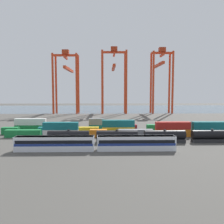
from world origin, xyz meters
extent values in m
plane|color=#4C4944|center=(0.00, 40.00, 0.00)|extent=(420.00, 420.00, 0.00)
cube|color=#475B6B|center=(0.00, 142.87, 0.00)|extent=(400.00, 110.00, 0.01)
cube|color=silver|center=(-12.58, -20.46, 1.95)|extent=(20.83, 3.10, 3.90)
cube|color=navy|center=(-12.58, -20.46, 1.85)|extent=(20.41, 3.14, 0.64)
cube|color=black|center=(-12.58, -20.46, 2.63)|extent=(19.99, 3.13, 0.90)
cube|color=slate|center=(-12.58, -20.46, 3.72)|extent=(20.62, 2.85, 0.36)
cube|color=silver|center=(9.15, -20.46, 1.95)|extent=(20.83, 3.10, 3.90)
cube|color=navy|center=(9.15, -20.46, 1.85)|extent=(20.41, 3.14, 0.64)
cube|color=black|center=(9.15, -20.46, 2.63)|extent=(19.99, 3.13, 0.90)
cube|color=slate|center=(9.15, -20.46, 3.72)|extent=(20.62, 2.85, 0.36)
cube|color=#232326|center=(-10.48, -11.00, 0.55)|extent=(12.57, 2.50, 1.10)
cylinder|color=black|center=(-10.48, -11.00, 2.45)|extent=(12.57, 2.71, 2.71)
cylinder|color=black|center=(-10.48, -11.00, 3.99)|extent=(0.70, 0.70, 0.36)
cube|color=#232326|center=(4.39, -11.00, 0.55)|extent=(12.57, 2.50, 1.10)
cylinder|color=black|center=(4.39, -11.00, 2.45)|extent=(12.57, 2.71, 2.71)
cylinder|color=black|center=(4.39, -11.00, 3.99)|extent=(0.70, 0.70, 0.36)
cube|color=#232326|center=(19.25, -11.00, 0.55)|extent=(12.57, 2.50, 1.10)
cylinder|color=black|center=(19.25, -11.00, 2.45)|extent=(12.57, 2.71, 2.71)
cylinder|color=black|center=(19.25, -11.00, 3.99)|extent=(0.70, 0.70, 0.36)
cube|color=#232326|center=(34.11, -11.00, 0.55)|extent=(12.57, 2.50, 1.10)
cylinder|color=black|center=(34.11, -11.00, 2.45)|extent=(12.57, 2.71, 2.71)
cylinder|color=black|center=(34.11, -11.00, 3.99)|extent=(0.70, 0.70, 0.36)
cube|color=#197538|center=(-27.79, -1.43, 1.30)|extent=(12.10, 2.44, 2.60)
cube|color=silver|center=(-14.72, -1.43, 1.30)|extent=(12.10, 2.44, 2.60)
cube|color=#146066|center=(-14.72, -1.43, 3.90)|extent=(12.10, 2.44, 2.60)
cube|color=orange|center=(-1.65, -1.43, 1.30)|extent=(6.04, 2.44, 2.60)
cube|color=slate|center=(11.43, -1.43, 1.30)|extent=(12.10, 2.44, 2.60)
cube|color=orange|center=(24.50, -1.43, 1.30)|extent=(12.10, 2.44, 2.60)
cube|color=#AD211C|center=(24.50, -1.43, 3.90)|extent=(12.10, 2.44, 2.60)
cube|color=#146066|center=(37.57, -1.43, 1.30)|extent=(12.10, 2.44, 2.60)
cube|color=#146066|center=(37.57, -1.43, 3.90)|extent=(12.10, 2.44, 2.60)
cube|color=#197538|center=(-34.58, 4.54, 1.30)|extent=(6.04, 2.44, 2.60)
cube|color=#146066|center=(-21.19, 4.54, 1.30)|extent=(6.04, 2.44, 2.60)
cube|color=gold|center=(-7.79, 4.54, 1.30)|extent=(12.10, 2.44, 2.60)
cube|color=gold|center=(5.61, 4.54, 1.30)|extent=(12.10, 2.44, 2.60)
cube|color=#146066|center=(5.61, 4.54, 3.90)|extent=(12.10, 2.44, 2.60)
cube|color=#197538|center=(-29.07, 10.51, 1.30)|extent=(12.10, 2.44, 2.60)
cube|color=silver|center=(-29.07, 10.51, 3.90)|extent=(12.10, 2.44, 2.60)
cube|color=maroon|center=(-15.94, 10.51, 1.30)|extent=(12.10, 2.44, 2.60)
cube|color=#146066|center=(-2.80, 10.51, 1.30)|extent=(6.04, 2.44, 2.60)
cube|color=slate|center=(-2.80, 10.51, 3.90)|extent=(6.04, 2.44, 2.60)
cube|color=maroon|center=(10.34, 10.51, 1.30)|extent=(6.04, 2.44, 2.60)
cube|color=#197538|center=(23.47, 10.51, 1.30)|extent=(12.10, 2.44, 2.60)
cylinder|color=red|center=(-37.68, 87.92, 21.95)|extent=(1.50, 1.50, 43.90)
cylinder|color=red|center=(-20.54, 87.92, 21.95)|extent=(1.50, 1.50, 43.90)
cylinder|color=red|center=(-37.68, 98.49, 21.95)|extent=(1.50, 1.50, 43.90)
cylinder|color=red|center=(-20.54, 98.49, 21.95)|extent=(1.50, 1.50, 43.90)
cube|color=red|center=(-29.11, 93.21, 43.10)|extent=(18.75, 1.20, 1.60)
cube|color=red|center=(-29.11, 93.21, 41.50)|extent=(1.20, 12.16, 1.60)
cube|color=red|center=(-29.11, 107.06, 34.07)|extent=(2.00, 39.59, 2.00)
cube|color=#9F2C14|center=(-29.11, 93.21, 45.50)|extent=(4.80, 4.00, 3.20)
cylinder|color=red|center=(-1.84, 87.42, 23.14)|extent=(1.50, 1.50, 46.27)
cylinder|color=red|center=(15.65, 87.42, 23.14)|extent=(1.50, 1.50, 46.27)
cylinder|color=red|center=(-1.84, 98.99, 23.14)|extent=(1.50, 1.50, 46.27)
cylinder|color=red|center=(15.65, 98.99, 23.14)|extent=(1.50, 1.50, 46.27)
cube|color=red|center=(6.90, 93.21, 45.47)|extent=(19.09, 1.20, 1.60)
cube|color=red|center=(6.90, 93.21, 43.87)|extent=(1.20, 13.17, 1.60)
cube|color=red|center=(6.90, 106.06, 35.46)|extent=(2.00, 36.74, 2.00)
cube|color=#9F2C14|center=(6.90, 93.21, 47.87)|extent=(4.80, 4.00, 3.20)
cylinder|color=red|center=(35.71, 88.70, 22.96)|extent=(1.50, 1.50, 45.92)
cylinder|color=red|center=(50.13, 88.70, 22.96)|extent=(1.50, 1.50, 45.92)
cylinder|color=red|center=(35.71, 97.71, 22.96)|extent=(1.50, 1.50, 45.92)
cylinder|color=red|center=(50.13, 97.71, 22.96)|extent=(1.50, 1.50, 45.92)
cube|color=red|center=(42.92, 93.21, 45.12)|extent=(16.02, 1.20, 1.60)
cube|color=red|center=(42.92, 93.21, 43.52)|extent=(1.20, 10.62, 1.60)
cube|color=red|center=(42.92, 104.72, 37.62)|extent=(2.00, 32.89, 2.00)
cube|color=#9F2C14|center=(42.92, 93.21, 47.52)|extent=(4.80, 4.00, 3.20)
camera|label=1|loc=(1.19, -81.06, 15.42)|focal=36.92mm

